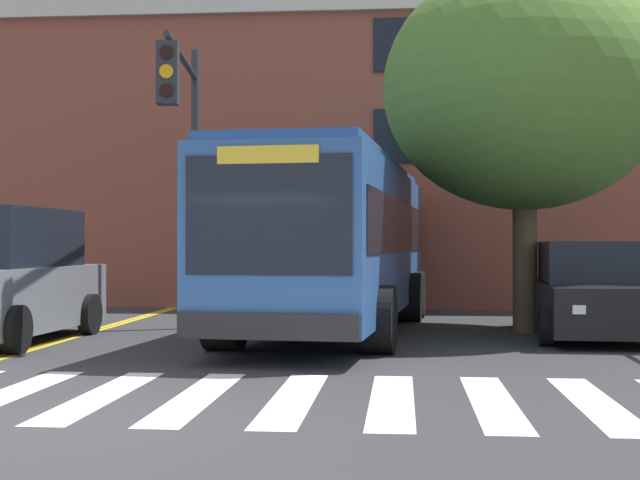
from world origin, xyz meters
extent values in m
plane|color=#303033|center=(0.00, 0.00, 0.00)|extent=(120.00, 120.00, 0.00)
cube|color=white|center=(-1.19, 1.69, 0.00)|extent=(0.50, 3.46, 0.01)
cube|color=white|center=(-0.11, 1.68, 0.00)|extent=(0.50, 3.46, 0.01)
cube|color=white|center=(0.96, 1.67, 0.00)|extent=(0.50, 3.46, 0.01)
cube|color=white|center=(2.04, 1.67, 0.00)|extent=(0.50, 3.46, 0.01)
cube|color=white|center=(3.11, 1.66, 0.00)|extent=(0.50, 3.46, 0.01)
cube|color=white|center=(4.19, 1.65, 0.00)|extent=(0.50, 3.46, 0.01)
cube|color=white|center=(5.26, 1.65, 0.00)|extent=(0.50, 3.46, 0.01)
cube|color=gold|center=(-2.79, 15.68, 0.00)|extent=(0.12, 36.00, 0.01)
cube|color=gold|center=(-2.63, 15.68, 0.00)|extent=(0.12, 36.00, 0.01)
cube|color=#2D5699|center=(1.97, 9.19, 1.76)|extent=(3.58, 11.05, 2.69)
cube|color=black|center=(3.25, 9.07, 2.03)|extent=(0.99, 9.94, 0.97)
cube|color=black|center=(0.70, 9.31, 2.03)|extent=(0.99, 9.94, 0.97)
cube|color=black|center=(1.45, 3.78, 2.08)|extent=(2.28, 0.25, 1.62)
cube|color=yellow|center=(1.44, 3.77, 2.89)|extent=(1.39, 0.17, 0.24)
cube|color=#232326|center=(1.44, 3.75, 0.59)|extent=(2.49, 0.34, 0.36)
cube|color=#294E89|center=(1.97, 9.19, 3.19)|extent=(3.39, 10.60, 0.16)
cylinder|color=black|center=(2.86, 5.72, 0.53)|extent=(0.66, 1.11, 1.06)
cylinder|color=black|center=(0.44, 5.96, 0.53)|extent=(0.66, 1.11, 1.06)
cylinder|color=black|center=(3.42, 11.50, 0.53)|extent=(0.66, 1.11, 1.06)
cylinder|color=black|center=(1.00, 11.74, 0.53)|extent=(0.66, 1.11, 1.06)
cylinder|color=black|center=(3.52, 12.60, 0.53)|extent=(0.66, 1.11, 1.06)
cylinder|color=black|center=(1.11, 12.83, 0.53)|extent=(0.66, 1.11, 1.06)
cube|color=slate|center=(-3.58, 6.72, 0.75)|extent=(2.06, 4.94, 1.09)
cube|color=black|center=(-3.58, 6.77, 1.80)|extent=(1.81, 3.08, 1.01)
cylinder|color=black|center=(-2.65, 5.18, 0.38)|extent=(0.24, 0.77, 0.76)
cylinder|color=black|center=(-2.56, 8.20, 0.38)|extent=(0.24, 0.77, 0.76)
cube|color=black|center=(6.67, 8.45, 0.59)|extent=(2.11, 4.76, 0.81)
cube|color=black|center=(6.68, 8.59, 1.37)|extent=(1.81, 2.32, 0.74)
cube|color=white|center=(5.99, 6.12, 0.67)|extent=(0.20, 0.05, 0.14)
cylinder|color=black|center=(5.64, 7.05, 0.33)|extent=(0.25, 0.67, 0.66)
cylinder|color=black|center=(7.71, 9.86, 0.33)|extent=(0.25, 0.67, 0.66)
cylinder|color=black|center=(5.77, 9.95, 0.33)|extent=(0.25, 0.67, 0.66)
cylinder|color=#28282D|center=(-0.85, 9.50, 2.79)|extent=(0.16, 0.16, 5.57)
cylinder|color=#28282D|center=(-0.65, 7.60, 5.01)|extent=(0.52, 3.81, 0.11)
cube|color=#28282D|center=(-0.46, 5.85, 4.41)|extent=(0.37, 0.31, 1.00)
cylinder|color=black|center=(-0.44, 5.70, 4.71)|extent=(0.22, 0.05, 0.22)
cylinder|color=orange|center=(-0.44, 5.70, 4.41)|extent=(0.22, 0.05, 0.22)
cylinder|color=black|center=(-0.44, 5.70, 4.11)|extent=(0.22, 0.05, 0.22)
cylinder|color=brown|center=(5.62, 9.34, 1.35)|extent=(0.46, 0.46, 2.70)
ellipsoid|color=#4C752D|center=(5.62, 9.34, 4.70)|extent=(5.54, 6.07, 4.71)
cube|color=brown|center=(3.12, 19.79, 4.24)|extent=(39.92, 9.23, 8.48)
cube|color=black|center=(3.12, 15.15, 2.12)|extent=(1.10, 0.06, 1.40)
cube|color=black|center=(3.12, 15.15, 4.50)|extent=(1.10, 0.06, 1.40)
cube|color=black|center=(3.12, 15.15, 6.87)|extent=(1.10, 0.06, 1.40)
camera|label=1|loc=(3.16, -8.01, 1.69)|focal=50.00mm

